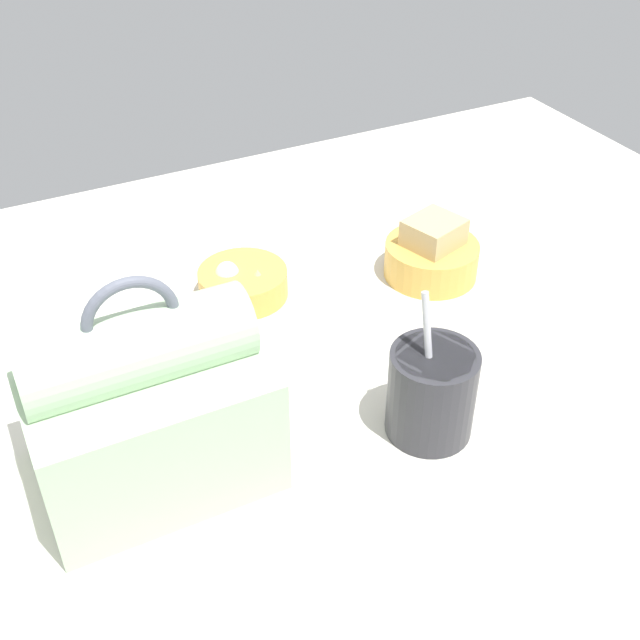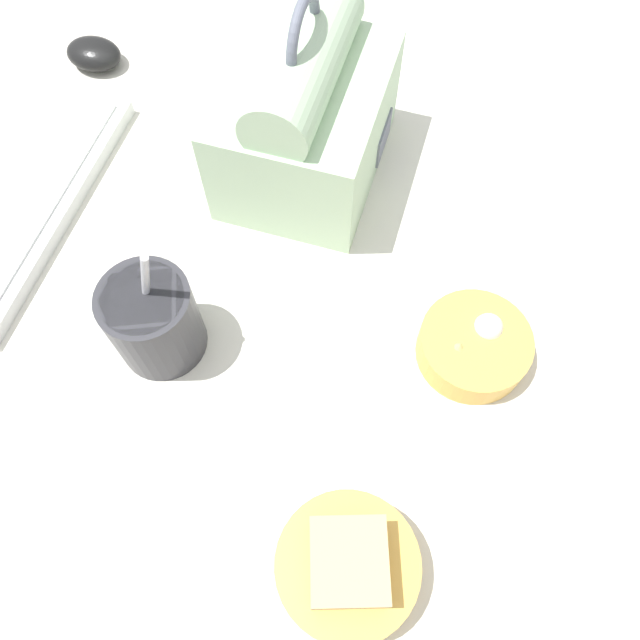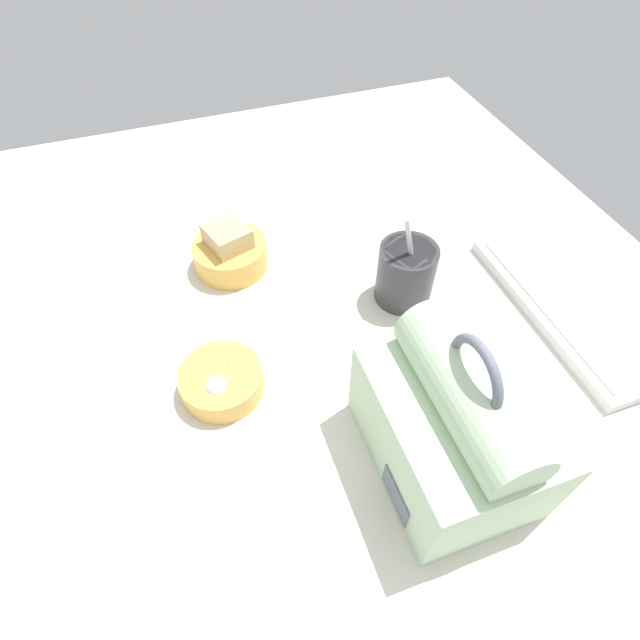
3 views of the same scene
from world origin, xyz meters
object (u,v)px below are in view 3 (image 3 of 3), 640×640
at_px(bento_bowl_sandwich, 230,252).
at_px(bento_bowl_snacks, 222,380).
at_px(soup_cup, 406,273).
at_px(keyboard, 573,304).
at_px(lunch_bag, 454,425).

distance_m(bento_bowl_sandwich, bento_bowl_snacks, 0.24).
relative_size(soup_cup, bento_bowl_snacks, 1.45).
bearing_deg(keyboard, bento_bowl_sandwich, -119.45).
relative_size(lunch_bag, bento_bowl_sandwich, 1.84).
bearing_deg(bento_bowl_snacks, keyboard, 86.44).
height_order(lunch_bag, bento_bowl_sandwich, lunch_bag).
height_order(soup_cup, bento_bowl_sandwich, soup_cup).
distance_m(lunch_bag, soup_cup, 0.27).
height_order(keyboard, bento_bowl_snacks, bento_bowl_snacks).
xyz_separation_m(bento_bowl_sandwich, bento_bowl_snacks, (0.23, -0.06, -0.01)).
bearing_deg(soup_cup, bento_bowl_sandwich, -123.42).
bearing_deg(soup_cup, keyboard, 64.88).
xyz_separation_m(keyboard, bento_bowl_snacks, (-0.03, -0.53, 0.01)).
relative_size(keyboard, soup_cup, 2.13).
relative_size(keyboard, lunch_bag, 1.56).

